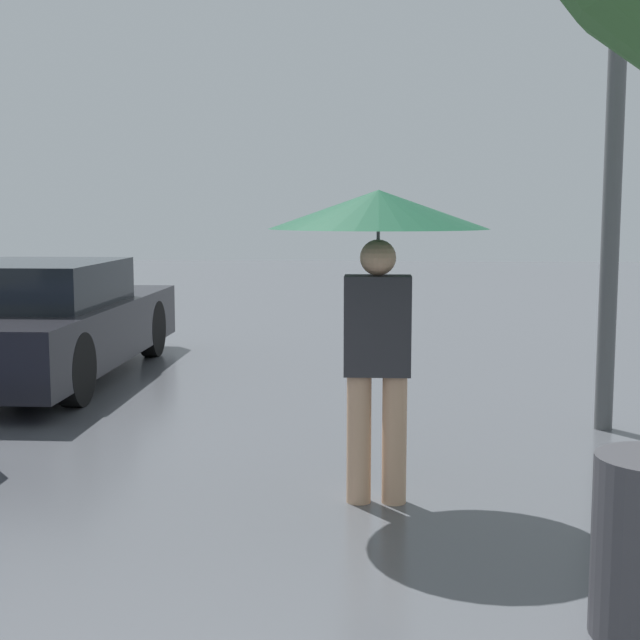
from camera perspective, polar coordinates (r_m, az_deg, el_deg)
name	(u,v)px	position (r m, az deg, el deg)	size (l,w,h in m)	color
pedestrian	(378,240)	(5.18, 3.74, 5.10)	(1.28, 1.28, 1.85)	tan
parked_car_farthest	(43,322)	(9.69, -17.30, -0.14)	(1.75, 4.46, 1.22)	black
street_lamp	(617,74)	(7.40, 18.47, 14.72)	(0.29, 0.29, 4.77)	#515456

